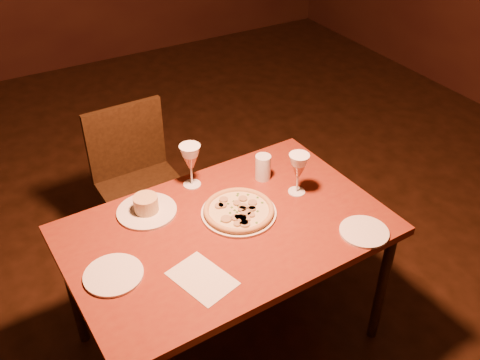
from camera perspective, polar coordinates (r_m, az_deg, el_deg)
floor at (r=2.60m, az=-1.92°, el=-17.31°), size 7.00×7.00×0.00m
dining_table at (r=2.18m, az=-1.41°, el=-6.23°), size 1.30×0.87×0.68m
chair_far at (r=2.79m, az=-10.74°, el=0.07°), size 0.42×0.42×0.84m
pizza_plate at (r=2.19m, az=-0.13°, el=-3.27°), size 0.31×0.31×0.03m
ramekin_saucer at (r=2.23m, az=-9.96°, el=-2.90°), size 0.25×0.25×0.08m
wine_glass_far at (r=2.31m, az=-5.26°, el=1.52°), size 0.09×0.09×0.20m
wine_glass_right at (r=2.28m, az=6.20°, el=0.65°), size 0.09×0.09×0.19m
water_tumbler at (r=2.37m, az=2.47°, el=1.37°), size 0.07×0.07×0.12m
side_plate_left at (r=1.99m, az=-13.34°, el=-9.82°), size 0.21×0.21×0.01m
side_plate_near at (r=2.16m, az=13.10°, el=-5.39°), size 0.19×0.19×0.01m
menu_card at (r=1.94m, az=-4.06°, el=-10.43°), size 0.22×0.27×0.00m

